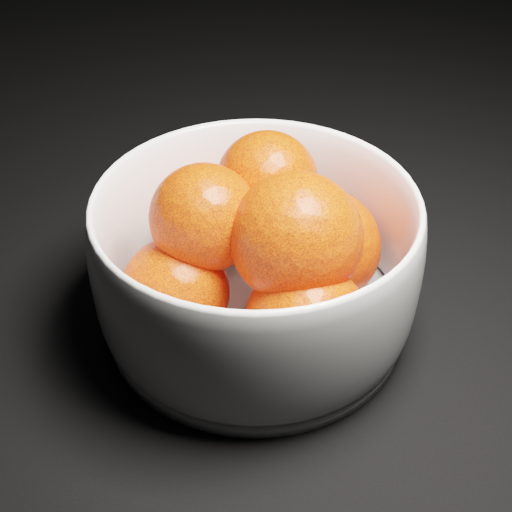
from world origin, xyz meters
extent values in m
cube|color=black|center=(0.00, 0.00, 0.00)|extent=(3.00, 3.00, 0.00)
cylinder|color=white|center=(-0.17, -0.25, 0.01)|extent=(0.24, 0.24, 0.01)
sphere|color=#F9340A|center=(-0.11, -0.23, 0.06)|extent=(0.09, 0.09, 0.09)
sphere|color=#F9340A|center=(-0.19, -0.18, 0.06)|extent=(0.08, 0.08, 0.08)
sphere|color=#F9340A|center=(-0.23, -0.27, 0.06)|extent=(0.08, 0.08, 0.08)
sphere|color=#F9340A|center=(-0.14, -0.32, 0.06)|extent=(0.09, 0.09, 0.09)
sphere|color=#F9340A|center=(-0.15, -0.21, 0.11)|extent=(0.08, 0.08, 0.08)
sphere|color=#F9340A|center=(-0.21, -0.25, 0.11)|extent=(0.08, 0.08, 0.08)
sphere|color=#F9340A|center=(-0.14, -0.28, 0.11)|extent=(0.10, 0.10, 0.10)
camera|label=1|loc=(-0.22, -0.68, 0.41)|focal=50.00mm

